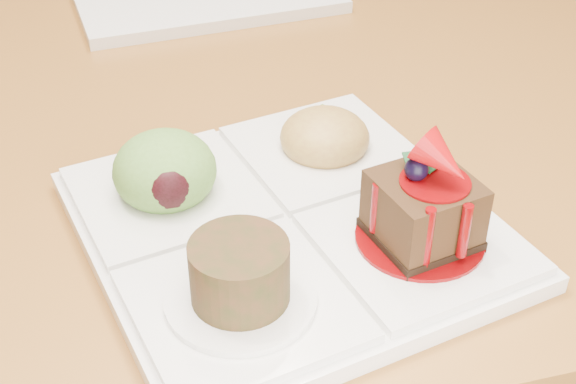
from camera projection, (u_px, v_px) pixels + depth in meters
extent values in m
plane|color=#523517|center=(159.00, 308.00, 1.53)|extent=(6.00, 6.00, 0.00)
cube|color=black|center=(476.00, 67.00, 1.47)|extent=(0.43, 0.43, 0.04)
cylinder|color=black|center=(571.00, 205.00, 1.48)|extent=(0.03, 0.03, 0.39)
cylinder|color=black|center=(399.00, 216.00, 1.45)|extent=(0.03, 0.03, 0.39)
cylinder|color=black|center=(513.00, 117.00, 1.74)|extent=(0.03, 0.03, 0.39)
cylinder|color=black|center=(366.00, 125.00, 1.71)|extent=(0.03, 0.03, 0.39)
cube|color=white|center=(288.00, 229.00, 0.51)|extent=(0.29, 0.29, 0.01)
cube|color=white|center=(419.00, 244.00, 0.49)|extent=(0.14, 0.14, 0.01)
cube|color=white|center=(241.00, 305.00, 0.44)|extent=(0.14, 0.14, 0.01)
cube|color=white|center=(167.00, 194.00, 0.53)|extent=(0.14, 0.14, 0.01)
cube|color=white|center=(324.00, 150.00, 0.57)|extent=(0.14, 0.14, 0.01)
cylinder|color=#620305|center=(420.00, 238.00, 0.49)|extent=(0.08, 0.08, 0.00)
cube|color=black|center=(420.00, 235.00, 0.48)|extent=(0.07, 0.07, 0.01)
cube|color=#351F0E|center=(424.00, 206.00, 0.47)|extent=(0.06, 0.06, 0.04)
cylinder|color=#620305|center=(427.00, 180.00, 0.46)|extent=(0.04, 0.04, 0.00)
sphere|color=black|center=(416.00, 169.00, 0.46)|extent=(0.01, 0.01, 0.01)
cone|color=#AF0B0D|center=(443.00, 161.00, 0.45)|extent=(0.04, 0.05, 0.04)
cube|color=#10421D|center=(425.00, 162.00, 0.47)|extent=(0.02, 0.02, 0.01)
cube|color=#10421D|center=(413.00, 162.00, 0.47)|extent=(0.01, 0.02, 0.01)
cylinder|color=#620305|center=(427.00, 237.00, 0.45)|extent=(0.01, 0.01, 0.04)
cylinder|color=#620305|center=(465.00, 231.00, 0.45)|extent=(0.01, 0.01, 0.04)
cylinder|color=#620305|center=(376.00, 208.00, 0.47)|extent=(0.01, 0.01, 0.03)
cylinder|color=white|center=(241.00, 299.00, 0.44)|extent=(0.08, 0.08, 0.00)
cylinder|color=#4D2616|center=(240.00, 272.00, 0.43)|extent=(0.05, 0.05, 0.04)
cylinder|color=#41220E|center=(239.00, 255.00, 0.42)|extent=(0.04, 0.04, 0.00)
ellipsoid|color=#5E943C|center=(165.00, 171.00, 0.52)|extent=(0.07, 0.07, 0.05)
ellipsoid|color=black|center=(169.00, 188.00, 0.50)|extent=(0.03, 0.02, 0.03)
ellipsoid|color=#AE913F|center=(325.00, 137.00, 0.57)|extent=(0.06, 0.06, 0.04)
cube|color=orange|center=(345.00, 124.00, 0.57)|extent=(0.02, 0.02, 0.01)
cube|color=#446E17|center=(323.00, 117.00, 0.58)|extent=(0.02, 0.02, 0.01)
cube|color=orange|center=(304.00, 127.00, 0.57)|extent=(0.02, 0.02, 0.02)
cube|color=#446E17|center=(311.00, 136.00, 0.56)|extent=(0.02, 0.02, 0.01)
cube|color=orange|center=(326.00, 143.00, 0.56)|extent=(0.02, 0.02, 0.01)
cube|color=#446E17|center=(341.00, 136.00, 0.56)|extent=(0.02, 0.02, 0.01)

